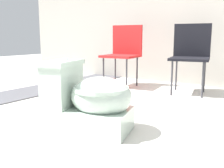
{
  "coord_description": "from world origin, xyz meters",
  "views": [
    {
      "loc": [
        1.38,
        -1.14,
        0.67
      ],
      "look_at": [
        0.2,
        0.57,
        0.3
      ],
      "focal_mm": 42.0,
      "sensor_mm": 36.0,
      "label": 1
    }
  ],
  "objects": [
    {
      "name": "gravel_strip",
      "position": [
        -1.27,
        0.5,
        0.01
      ],
      "size": [
        0.56,
        8.0,
        0.01
      ],
      "primitive_type": "cube",
      "color": "#4C4C51",
      "rests_on": "ground"
    },
    {
      "name": "ground_plane",
      "position": [
        0.0,
        0.0,
        0.0
      ],
      "size": [
        14.0,
        14.0,
        0.0
      ],
      "primitive_type": "plane",
      "color": "beige"
    },
    {
      "name": "folding_chair_middle",
      "position": [
        0.35,
        2.02,
        0.51
      ],
      "size": [
        0.53,
        0.53,
        0.83
      ],
      "rotation": [
        0.0,
        0.0,
        -1.35
      ],
      "color": "black",
      "rests_on": "ground"
    },
    {
      "name": "folding_chair_left",
      "position": [
        -0.54,
        1.93,
        0.51
      ],
      "size": [
        0.49,
        0.49,
        0.83
      ],
      "rotation": [
        0.0,
        0.0,
        -1.46
      ],
      "color": "red",
      "rests_on": "ground"
    },
    {
      "name": "toilet",
      "position": [
        0.2,
        0.27,
        0.22
      ],
      "size": [
        0.7,
        0.52,
        0.52
      ],
      "rotation": [
        0.0,
        0.0,
        0.27
      ],
      "color": "#B2C6B7",
      "rests_on": "ground"
    }
  ]
}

